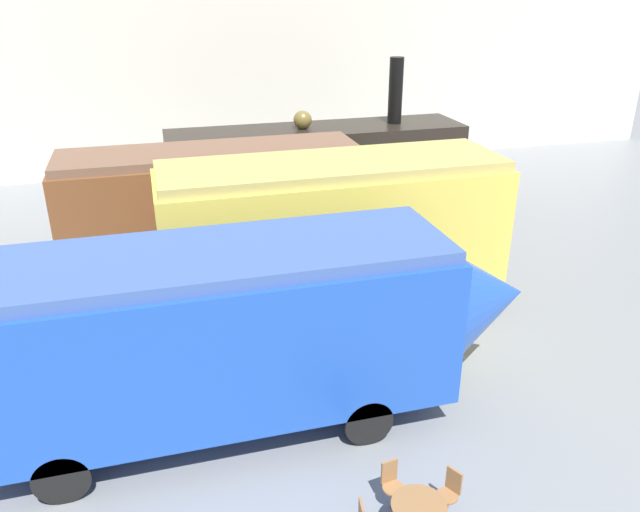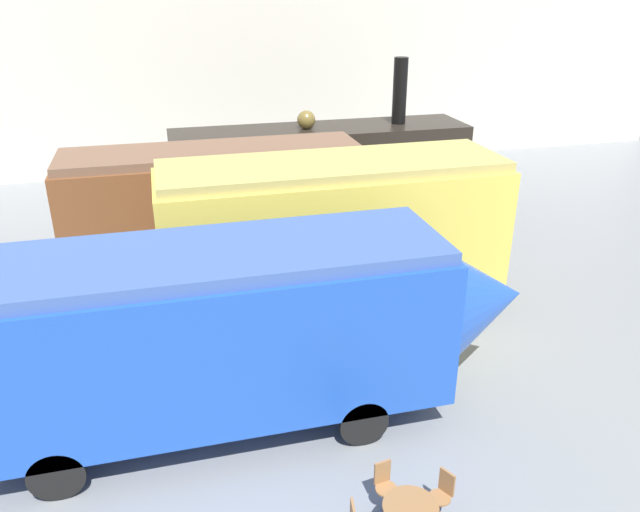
% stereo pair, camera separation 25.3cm
% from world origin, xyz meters
% --- Properties ---
extents(ground_plane, '(80.00, 80.00, 0.00)m').
position_xyz_m(ground_plane, '(0.00, 0.00, 0.00)').
color(ground_plane, gray).
extents(backdrop_wall, '(44.00, 0.15, 9.00)m').
position_xyz_m(backdrop_wall, '(0.00, 15.23, 4.50)').
color(backdrop_wall, beige).
rests_on(backdrop_wall, ground_plane).
extents(steam_locomotive, '(10.49, 2.47, 5.53)m').
position_xyz_m(steam_locomotive, '(2.32, 8.16, 1.94)').
color(steam_locomotive, black).
rests_on(steam_locomotive, ground_plane).
extents(passenger_coach_wooden, '(8.64, 2.56, 3.60)m').
position_xyz_m(passenger_coach_wooden, '(-1.80, 4.70, 2.19)').
color(passenger_coach_wooden, brown).
rests_on(passenger_coach_wooden, ground_plane).
extents(passenger_coach_vintage, '(8.35, 2.71, 4.07)m').
position_xyz_m(passenger_coach_vintage, '(0.69, 0.86, 2.45)').
color(passenger_coach_vintage, '#E0C64C').
rests_on(passenger_coach_vintage, ground_plane).
extents(streamlined_locomotive, '(10.90, 2.70, 3.70)m').
position_xyz_m(streamlined_locomotive, '(-1.94, -2.84, 2.12)').
color(streamlined_locomotive, blue).
rests_on(streamlined_locomotive, ground_plane).
extents(cafe_chair_3, '(0.40, 0.39, 0.87)m').
position_xyz_m(cafe_chair_3, '(0.59, -6.09, 0.51)').
color(cafe_chair_3, black).
rests_on(cafe_chair_3, ground_plane).
extents(cafe_chair_4, '(0.36, 0.37, 0.87)m').
position_xyz_m(cafe_chair_4, '(-0.25, -5.66, 0.51)').
color(cafe_chair_4, black).
rests_on(cafe_chair_4, ground_plane).
extents(visitor_person, '(0.34, 0.34, 1.52)m').
position_xyz_m(visitor_person, '(2.08, -2.55, 0.82)').
color(visitor_person, '#262633').
rests_on(visitor_person, ground_plane).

